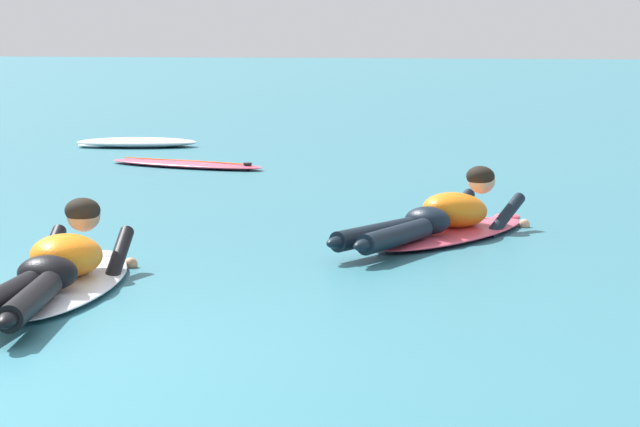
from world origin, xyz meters
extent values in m
plane|color=#2D6B7A|center=(0.00, 10.00, 0.00)|extent=(120.00, 120.00, 0.00)
ellipsoid|color=silver|center=(0.10, 1.93, 0.04)|extent=(0.92, 2.10, 0.07)
ellipsoid|color=silver|center=(-0.06, 2.88, 0.05)|extent=(0.24, 0.23, 0.06)
ellipsoid|color=orange|center=(0.09, 1.98, 0.20)|extent=(0.51, 0.77, 0.35)
ellipsoid|color=black|center=(0.16, 1.57, 0.17)|extent=(0.38, 0.33, 0.20)
cylinder|color=black|center=(0.18, 0.96, 0.14)|extent=(0.24, 0.92, 0.14)
cylinder|color=black|center=(0.34, 0.99, 0.14)|extent=(0.34, 0.92, 0.14)
ellipsoid|color=black|center=(0.43, 0.54, 0.14)|extent=(0.13, 0.23, 0.08)
cylinder|color=black|center=(-0.19, 2.33, 0.12)|extent=(0.19, 0.59, 0.34)
sphere|color=tan|center=(-0.26, 2.71, 0.02)|extent=(0.09, 0.09, 0.09)
cylinder|color=black|center=(0.24, 2.39, 0.12)|extent=(0.19, 0.59, 0.34)
sphere|color=tan|center=(0.18, 2.74, 0.02)|extent=(0.09, 0.09, 0.09)
sphere|color=tan|center=(0.02, 2.39, 0.38)|extent=(0.21, 0.21, 0.21)
ellipsoid|color=black|center=(0.02, 2.37, 0.41)|extent=(0.25, 0.23, 0.16)
ellipsoid|color=#E54C66|center=(2.01, 4.47, 0.04)|extent=(1.23, 2.04, 0.07)
ellipsoid|color=#E54C66|center=(2.33, 5.34, 0.05)|extent=(0.27, 0.26, 0.06)
ellipsoid|color=orange|center=(2.03, 4.52, 0.20)|extent=(0.62, 0.82, 0.35)
ellipsoid|color=black|center=(1.89, 4.13, 0.17)|extent=(0.42, 0.38, 0.20)
cylinder|color=black|center=(1.61, 3.60, 0.14)|extent=(0.47, 0.85, 0.14)
ellipsoid|color=black|center=(1.44, 3.21, 0.14)|extent=(0.17, 0.24, 0.08)
cylinder|color=black|center=(1.76, 3.55, 0.14)|extent=(0.38, 0.87, 0.14)
ellipsoid|color=black|center=(1.63, 3.13, 0.14)|extent=(0.17, 0.24, 0.08)
cylinder|color=black|center=(1.96, 4.97, 0.12)|extent=(0.28, 0.55, 0.32)
sphere|color=tan|center=(2.09, 5.31, 0.02)|extent=(0.09, 0.09, 0.09)
cylinder|color=black|center=(2.37, 4.80, 0.12)|extent=(0.28, 0.55, 0.32)
sphere|color=tan|center=(2.49, 5.12, 0.02)|extent=(0.09, 0.09, 0.09)
sphere|color=tan|center=(2.17, 4.91, 0.38)|extent=(0.21, 0.21, 0.21)
ellipsoid|color=black|center=(2.17, 4.89, 0.41)|extent=(0.28, 0.26, 0.16)
ellipsoid|color=#E54C66|center=(-1.60, 8.90, 0.04)|extent=(2.04, 1.00, 0.07)
cube|color=orange|center=(-1.60, 8.90, 0.07)|extent=(1.64, 0.47, 0.01)
cone|color=black|center=(-0.81, 8.69, 0.01)|extent=(0.12, 0.12, 0.16)
ellipsoid|color=white|center=(-3.08, 11.20, 0.06)|extent=(1.68, 1.01, 0.12)
ellipsoid|color=white|center=(-2.72, 11.39, 0.04)|extent=(0.64, 0.48, 0.09)
ellipsoid|color=white|center=(-3.53, 11.03, 0.03)|extent=(0.65, 0.51, 0.07)
camera|label=1|loc=(3.33, -5.15, 1.50)|focal=74.73mm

